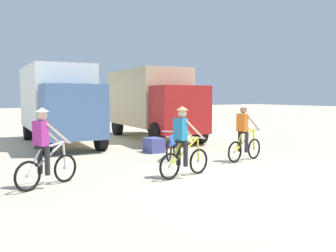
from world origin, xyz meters
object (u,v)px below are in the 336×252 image
Objects in this scene: cyclist_near_camera at (244,135)px; supply_crate at (154,145)px; cyclist_orange_shirt at (45,150)px; bicycle_spare at (172,147)px; box_truck_tan_camper at (152,100)px; cyclist_cowboy_hat at (183,144)px; box_truck_white_box at (58,101)px.

supply_crate is (-1.56, 3.08, -0.58)m from cyclist_near_camera.
cyclist_near_camera is 2.49× the size of supply_crate.
cyclist_orange_shirt reaches higher than bicycle_spare.
cyclist_near_camera is (-0.53, -6.96, -1.03)m from box_truck_tan_camper.
cyclist_orange_shirt is 1.00× the size of cyclist_cowboy_hat.
box_truck_white_box reaches higher than cyclist_orange_shirt.
box_truck_white_box is 3.78× the size of cyclist_near_camera.
box_truck_tan_camper reaches higher than cyclist_near_camera.
cyclist_cowboy_hat is at bearing -162.71° from cyclist_near_camera.
bicycle_spare is (2.20, -5.73, -1.48)m from box_truck_white_box.
box_truck_white_box is 5.09m from supply_crate.
box_truck_white_box reaches higher than cyclist_cowboy_hat.
bicycle_spare is at bearing -95.19° from supply_crate.
box_truck_white_box is 3.78× the size of cyclist_cowboy_hat.
box_truck_white_box is 8.35m from cyclist_near_camera.
cyclist_cowboy_hat is at bearing -13.59° from cyclist_orange_shirt.
cyclist_orange_shirt is at bearing -145.29° from supply_crate.
box_truck_tan_camper is at bearing -4.50° from box_truck_white_box.
box_truck_white_box is 5.40× the size of bicycle_spare.
cyclist_cowboy_hat is 3.08m from cyclist_near_camera.
box_truck_white_box is at bearing 175.50° from box_truck_tan_camper.
cyclist_near_camera is (2.94, 0.92, 0.00)m from cyclist_cowboy_hat.
supply_crate is (0.14, 1.51, -0.13)m from bicycle_spare.
supply_crate is (4.63, 3.21, -0.58)m from cyclist_orange_shirt.
cyclist_cowboy_hat reaches higher than supply_crate.
box_truck_white_box is at bearing 118.95° from supply_crate.
cyclist_cowboy_hat is at bearing -113.78° from box_truck_tan_camper.
box_truck_tan_camper is 8.67m from cyclist_cowboy_hat.
bicycle_spare is (-1.70, 1.57, -0.45)m from cyclist_near_camera.
cyclist_orange_shirt is 6.19m from cyclist_near_camera.
bicycle_spare is (-2.23, -5.39, -1.48)m from box_truck_tan_camper.
cyclist_cowboy_hat is at bearing -83.34° from box_truck_white_box.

